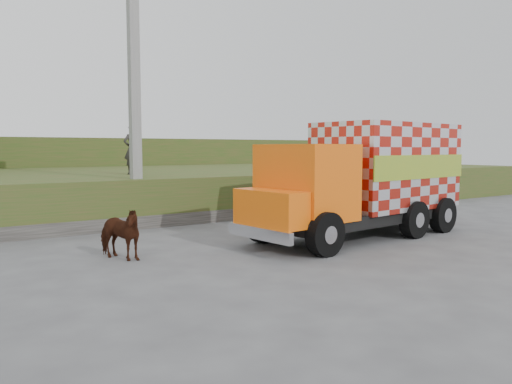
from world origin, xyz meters
TOP-DOWN VIEW (x-y plane):
  - ground at (0.00, 0.00)m, footprint 120.00×120.00m
  - embankment at (0.00, 10.00)m, footprint 40.00×12.00m
  - embankment_far at (0.00, 22.00)m, footprint 40.00×12.00m
  - retaining_strip at (-2.00, 4.20)m, footprint 16.00×0.50m
  - utility_pole at (-1.00, 4.60)m, footprint 1.20×0.30m
  - cargo_truck at (3.70, -0.58)m, footprint 7.26×3.12m
  - cow at (-3.01, 0.33)m, footprint 1.14×1.51m
  - pedestrian at (-0.14, 7.21)m, footprint 0.72×0.53m

SIDE VIEW (x-z plane):
  - ground at x=0.00m, z-range 0.00..0.00m
  - retaining_strip at x=-2.00m, z-range 0.00..0.40m
  - cow at x=-3.01m, z-range 0.00..1.16m
  - embankment at x=0.00m, z-range 0.00..1.50m
  - embankment_far at x=0.00m, z-range 0.00..3.00m
  - cargo_truck at x=3.70m, z-range 0.05..3.19m
  - pedestrian at x=-0.14m, z-range 1.50..3.32m
  - utility_pole at x=-1.00m, z-range 0.08..8.07m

